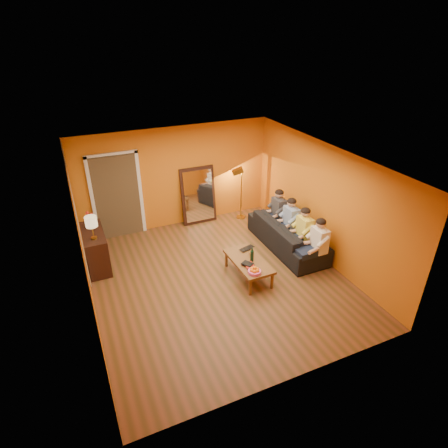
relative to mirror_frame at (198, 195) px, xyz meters
name	(u,v)px	position (x,y,z in m)	size (l,w,h in m)	color
room_shell	(211,217)	(-0.55, -2.26, 0.54)	(5.00, 5.50, 2.60)	brown
white_accent	(76,211)	(-3.04, -0.88, 0.54)	(0.02, 1.90, 2.58)	white
doorway_recess	(116,195)	(-2.05, 0.20, 0.29)	(1.06, 0.30, 2.10)	#3F2D19
door_jamb_left	(93,201)	(-2.62, 0.08, 0.29)	(0.08, 0.06, 2.20)	white
door_jamb_right	(141,193)	(-1.48, 0.08, 0.29)	(0.08, 0.06, 2.20)	white
door_header	(111,154)	(-2.05, 0.08, 1.36)	(1.22, 0.06, 0.08)	white
mirror_frame	(198,195)	(0.00, 0.00, 0.00)	(0.92, 0.06, 1.52)	black
mirror_glass	(199,196)	(0.00, -0.04, 0.00)	(0.78, 0.02, 1.36)	white
sideboard	(96,249)	(-2.79, -1.08, -0.34)	(0.44, 1.18, 0.85)	black
table_lamp	(92,228)	(-2.79, -1.38, 0.34)	(0.24, 0.24, 0.51)	beige
sofa	(287,235)	(1.45, -2.11, -0.42)	(0.91, 2.33, 0.68)	black
coffee_table	(248,268)	(0.06, -2.80, -0.55)	(0.62, 1.22, 0.42)	brown
floor_lamp	(241,194)	(1.12, -0.28, -0.04)	(0.30, 0.24, 1.44)	gold
dog	(288,243)	(1.29, -2.40, -0.44)	(0.34, 0.53, 0.63)	#9E7047
person_far_left	(319,244)	(1.58, -3.11, -0.15)	(0.70, 0.44, 1.22)	silver
person_mid_left	(304,232)	(1.58, -2.56, -0.15)	(0.70, 0.44, 1.22)	#E1D54B
person_mid_right	(291,222)	(1.58, -2.01, -0.15)	(0.70, 0.44, 1.22)	#809AC6
person_far_right	(278,212)	(1.58, -1.46, -0.15)	(0.70, 0.44, 1.22)	#343439
fruit_bowl	(255,270)	(-0.04, -3.25, -0.26)	(0.26, 0.26, 0.16)	#E9529E
wine_bottle	(252,255)	(0.11, -2.85, -0.18)	(0.07, 0.07, 0.31)	black
tumbler	(251,254)	(0.18, -2.68, -0.29)	(0.10, 0.10, 0.10)	#B27F3F
laptop	(249,249)	(0.24, -2.45, -0.33)	(0.35, 0.23, 0.03)	black
book_lower	(245,267)	(-0.12, -3.00, -0.33)	(0.17, 0.23, 0.02)	black
book_mid	(245,266)	(-0.11, -2.99, -0.31)	(0.17, 0.23, 0.02)	red
book_upper	(245,265)	(-0.12, -3.01, -0.29)	(0.16, 0.22, 0.02)	black
vase	(90,223)	(-2.79, -0.83, 0.18)	(0.17, 0.17, 0.17)	black
flowers	(89,214)	(-2.79, -0.83, 0.41)	(0.17, 0.17, 0.39)	red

